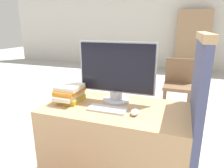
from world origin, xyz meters
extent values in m
cube|color=beige|center=(0.00, 5.83, 1.40)|extent=(12.00, 0.06, 2.80)
cube|color=tan|center=(0.00, 0.31, 0.37)|extent=(1.16, 0.62, 0.74)
cube|color=#474C70|center=(0.61, 0.36, 0.64)|extent=(0.05, 0.72, 1.28)
cube|color=tan|center=(0.61, 0.36, 1.31)|extent=(0.07, 0.72, 0.05)
cylinder|color=#B7B7BC|center=(-0.03, 0.44, 0.75)|extent=(0.24, 0.24, 0.02)
cylinder|color=#B7B7BC|center=(-0.03, 0.44, 0.80)|extent=(0.11, 0.11, 0.07)
cube|color=#B7B7BC|center=(-0.03, 0.44, 1.04)|extent=(0.66, 0.01, 0.43)
cube|color=black|center=(-0.03, 0.44, 1.04)|extent=(0.64, 0.02, 0.41)
cube|color=silver|center=(-0.04, 0.22, 0.75)|extent=(0.31, 0.12, 0.02)
ellipsoid|color=silver|center=(0.18, 0.22, 0.76)|extent=(0.06, 0.10, 0.04)
cube|color=gold|center=(-0.40, 0.31, 0.76)|extent=(0.17, 0.21, 0.04)
cube|color=silver|center=(-0.41, 0.29, 0.80)|extent=(0.16, 0.28, 0.03)
cube|color=orange|center=(-0.41, 0.30, 0.84)|extent=(0.18, 0.27, 0.04)
cube|color=silver|center=(-0.41, 0.30, 0.87)|extent=(0.20, 0.21, 0.03)
cylinder|color=brown|center=(0.27, 1.94, 0.20)|extent=(0.04, 0.04, 0.41)
cylinder|color=brown|center=(0.65, 1.94, 0.20)|extent=(0.04, 0.04, 0.41)
cylinder|color=brown|center=(0.27, 2.32, 0.20)|extent=(0.04, 0.04, 0.41)
cylinder|color=brown|center=(0.65, 2.32, 0.20)|extent=(0.04, 0.04, 0.41)
cube|color=brown|center=(0.46, 2.13, 0.43)|extent=(0.44, 0.44, 0.05)
cube|color=brown|center=(0.46, 2.33, 0.66)|extent=(0.44, 0.04, 0.41)
cube|color=#9E7A56|center=(0.74, 5.59, 0.92)|extent=(0.98, 0.32, 1.84)
camera|label=1|loc=(0.48, -1.12, 1.37)|focal=32.00mm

